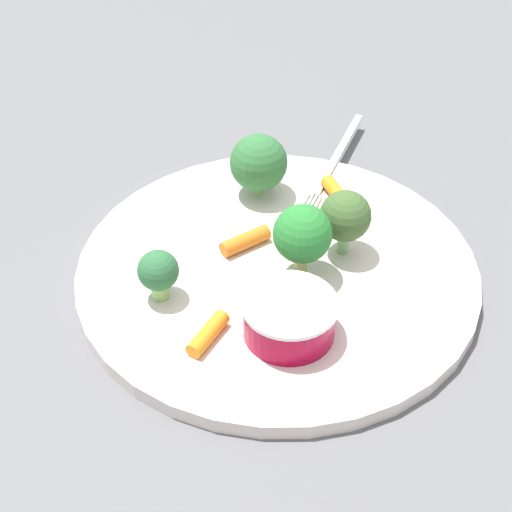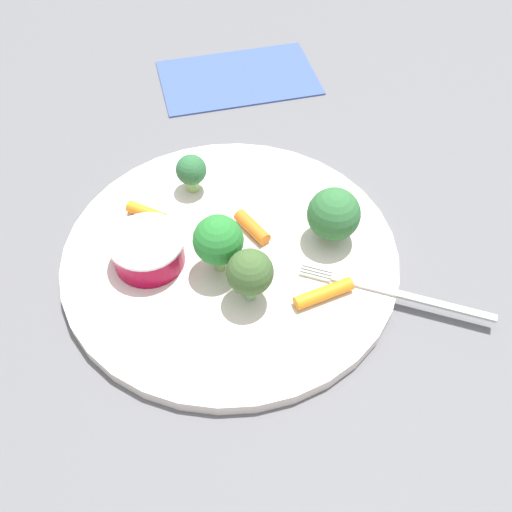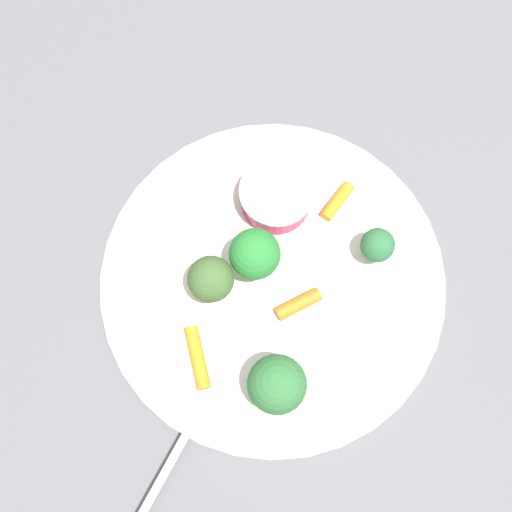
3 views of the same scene
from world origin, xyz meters
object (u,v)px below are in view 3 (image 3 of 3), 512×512
carrot_stick_0 (298,304)px  carrot_stick_1 (198,358)px  plate (273,281)px  carrot_stick_2 (337,201)px  broccoli_floret_2 (210,275)px  broccoli_floret_1 (277,384)px  broccoli_floret_3 (377,246)px  sauce_cup (276,197)px  broccoli_floret_0 (255,254)px  fork (189,430)px

carrot_stick_0 → carrot_stick_1: (-0.03, 0.09, -0.00)m
plate → carrot_stick_2: bearing=-49.5°
broccoli_floret_2 → carrot_stick_2: 0.14m
broccoli_floret_1 → broccoli_floret_3: bearing=-46.6°
carrot_stick_1 → carrot_stick_2: (0.12, -0.14, -0.00)m
carrot_stick_0 → carrot_stick_2: (0.09, -0.05, -0.00)m
broccoli_floret_2 → carrot_stick_0: size_ratio=1.32×
sauce_cup → carrot_stick_2: size_ratio=1.69×
carrot_stick_0 → carrot_stick_1: same height
broccoli_floret_0 → sauce_cup: bearing=-27.5°
plate → broccoli_floret_2: broccoli_floret_2 is taller
broccoli_floret_3 → plate: bearing=94.7°
broccoli_floret_1 → carrot_stick_0: broccoli_floret_1 is taller
sauce_cup → carrot_stick_2: 0.06m
plate → carrot_stick_2: (0.06, -0.07, 0.01)m
broccoli_floret_2 → broccoli_floret_0: bearing=-74.7°
broccoli_floret_2 → broccoli_floret_3: 0.14m
carrot_stick_2 → fork: carrot_stick_2 is taller
broccoli_floret_2 → fork: 0.13m
broccoli_floret_2 → fork: (-0.12, 0.04, -0.03)m
plate → fork: fork is taller
broccoli_floret_2 → sauce_cup: bearing=-45.7°
carrot_stick_1 → broccoli_floret_1: bearing=-120.1°
broccoli_floret_1 → fork: broccoli_floret_1 is taller
plate → broccoli_floret_0: broccoli_floret_0 is taller
broccoli_floret_2 → fork: bearing=162.0°
fork → carrot_stick_1: bearing=-16.0°
carrot_stick_0 → broccoli_floret_2: bearing=66.3°
broccoli_floret_0 → carrot_stick_2: (0.05, -0.08, -0.03)m
broccoli_floret_3 → carrot_stick_2: (0.05, 0.02, -0.02)m
carrot_stick_1 → fork: carrot_stick_1 is taller
plate → sauce_cup: sauce_cup is taller
sauce_cup → broccoli_floret_0: broccoli_floret_0 is taller
broccoli_floret_0 → fork: broccoli_floret_0 is taller
carrot_stick_2 → broccoli_floret_0: bearing=118.7°
broccoli_floret_0 → fork: bearing=148.9°
carrot_stick_1 → broccoli_floret_2: bearing=-19.9°
plate → fork: bearing=141.4°
carrot_stick_1 → carrot_stick_2: 0.19m
plate → fork: 0.15m
broccoli_floret_1 → carrot_stick_0: size_ratio=1.34×
sauce_cup → carrot_stick_1: (-0.13, 0.09, -0.01)m
carrot_stick_0 → fork: (-0.09, 0.11, -0.00)m
sauce_cup → broccoli_floret_1: broccoli_floret_1 is taller
broccoli_floret_0 → broccoli_floret_1: (-0.11, 0.00, -0.01)m
broccoli_floret_0 → fork: (-0.13, 0.08, -0.04)m
broccoli_floret_0 → carrot_stick_0: size_ratio=1.45×
broccoli_floret_1 → broccoli_floret_2: bearing=21.7°
sauce_cup → fork: 0.21m
broccoli_floret_0 → broccoli_floret_2: broccoli_floret_0 is taller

